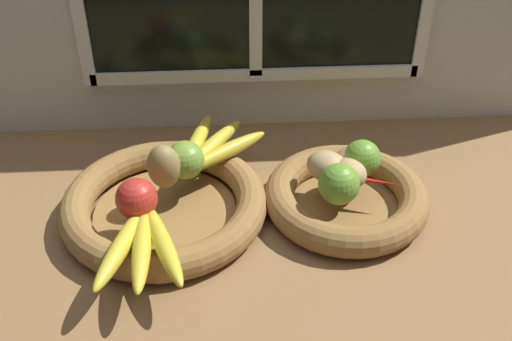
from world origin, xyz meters
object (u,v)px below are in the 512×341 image
pear_brown (164,166)px  lime_far (362,158)px  lime_near (339,184)px  potato_back (356,160)px  apple_green_back (185,160)px  potato_large (349,175)px  apple_red_front (136,199)px  banana_bunch_back (210,148)px  fruit_bowl_right (346,199)px  chili_pepper (360,180)px  potato_oblong (327,166)px  banana_bunch_front (142,243)px  fruit_bowl_left (164,206)px

pear_brown → lime_far: size_ratio=1.24×
lime_near → potato_back: bearing=61.0°
potato_back → apple_green_back: bearing=178.7°
potato_back → potato_large: bearing=-114.4°
apple_green_back → potato_back: bearing=-1.3°
apple_red_front → lime_far: 37.98cm
banana_bunch_back → potato_back: bearing=-15.7°
fruit_bowl_right → lime_far: bearing=52.1°
pear_brown → chili_pepper: bearing=-3.6°
pear_brown → banana_bunch_back: bearing=50.1°
apple_red_front → potato_oblong: size_ratio=0.95×
apple_green_back → potato_back: 28.86cm
banana_bunch_front → potato_back: bearing=26.5°
banana_bunch_front → potato_back: 38.70cm
potato_back → lime_far: size_ratio=1.13×
pear_brown → lime_far: (33.12, 1.40, -0.76)cm
fruit_bowl_right → lime_near: (-2.39, -3.58, 6.10)cm
fruit_bowl_right → chili_pepper: 4.25cm
pear_brown → fruit_bowl_right: bearing=-4.1°
pear_brown → potato_large: (30.33, -2.18, -1.53)cm
potato_large → lime_far: 4.60cm
potato_oblong → lime_near: (0.94, -6.17, 0.88)cm
potato_back → pear_brown: bearing=-176.6°
fruit_bowl_left → banana_bunch_front: (-2.02, -13.22, 4.11)cm
fruit_bowl_left → apple_green_back: 8.53cm
potato_oblong → lime_near: 6.30cm
banana_bunch_back → lime_near: 25.30cm
fruit_bowl_right → pear_brown: (-30.33, 2.18, 6.65)cm
apple_red_front → banana_bunch_front: apple_red_front is taller
potato_large → lime_near: size_ratio=0.92×
fruit_bowl_left → lime_far: size_ratio=5.47×
fruit_bowl_left → apple_green_back: apple_green_back is taller
banana_bunch_front → fruit_bowl_right: bearing=22.0°
lime_near → chili_pepper: lime_near is taller
apple_green_back → potato_back: size_ratio=0.92×
potato_back → potato_oblong: (-5.17, -1.48, 0.07)cm
apple_green_back → lime_near: size_ratio=0.97×
banana_bunch_back → apple_green_back: bearing=-122.7°
fruit_bowl_left → banana_bunch_back: size_ratio=1.75×
apple_red_front → pear_brown: 8.38cm
apple_red_front → pear_brown: (3.82, 7.43, 0.63)cm
fruit_bowl_right → potato_large: bearing=-12.3°
fruit_bowl_right → apple_red_front: apple_red_front is taller
banana_bunch_front → lime_near: size_ratio=2.98×
pear_brown → potato_large: pear_brown is taller
apple_red_front → lime_far: size_ratio=1.04×
potato_oblong → chili_pepper: bearing=-25.0°
banana_bunch_front → lime_near: bearing=17.6°
potato_oblong → apple_red_front: bearing=-165.7°
potato_large → banana_bunch_front: bearing=-158.0°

